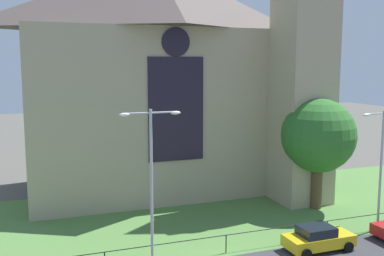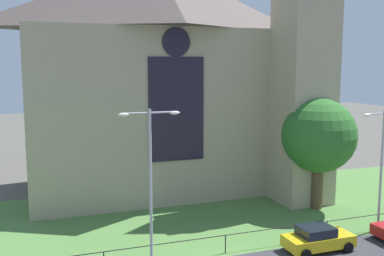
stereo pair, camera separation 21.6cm
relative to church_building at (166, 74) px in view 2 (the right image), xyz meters
The scene contains 9 objects.
ground 12.73m from the church_building, 97.88° to the right, with size 160.00×160.00×0.00m, color #56544C.
grass_verge 13.99m from the church_building, 96.22° to the right, with size 120.00×20.00×0.01m, color #517F3D.
church_building is the anchor object (origin of this frame).
iron_railing 17.63m from the church_building, 92.96° to the right, with size 28.71×0.07×1.13m.
tree_right_near 14.11m from the church_building, 45.59° to the right, with size 5.69×5.69×8.59m.
tree_right_far 15.29m from the church_building, 16.84° to the right, with size 4.31×4.31×6.75m.
streetlamp_near 16.65m from the church_building, 109.42° to the right, with size 3.37×0.26×8.75m.
streetlamp_far 18.97m from the church_building, 55.40° to the right, with size 3.37×0.26×8.15m.
parked_car_yellow 19.56m from the church_building, 74.34° to the right, with size 4.20×2.03×1.51m.
Camera 2 is at (-10.13, -20.85, 11.07)m, focal length 42.16 mm.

